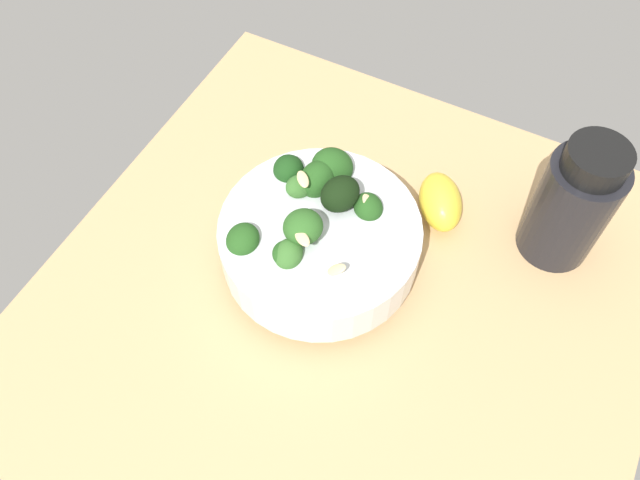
# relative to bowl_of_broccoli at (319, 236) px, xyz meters

# --- Properties ---
(ground_plane) EXTENTS (0.58, 0.58, 0.05)m
(ground_plane) POSITION_rel_bowl_of_broccoli_xyz_m (0.02, 0.04, -0.07)
(ground_plane) COLOR tan
(bowl_of_broccoli) EXTENTS (0.19, 0.19, 0.10)m
(bowl_of_broccoli) POSITION_rel_bowl_of_broccoli_xyz_m (0.00, 0.00, 0.00)
(bowl_of_broccoli) COLOR white
(bowl_of_broccoli) RESTS_ON ground_plane
(lemon_wedge) EXTENTS (0.08, 0.07, 0.04)m
(lemon_wedge) POSITION_rel_bowl_of_broccoli_xyz_m (-0.11, 0.09, -0.02)
(lemon_wedge) COLOR yellow
(lemon_wedge) RESTS_ON ground_plane
(bottle_tall) EXTENTS (0.07, 0.07, 0.14)m
(bottle_tall) POSITION_rel_bowl_of_broccoli_xyz_m (-0.13, 0.20, 0.03)
(bottle_tall) COLOR black
(bottle_tall) RESTS_ON ground_plane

